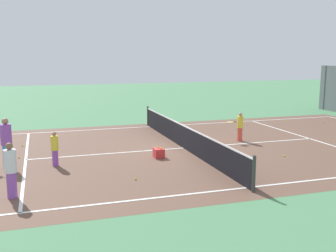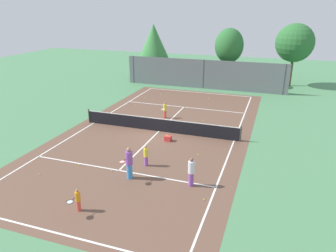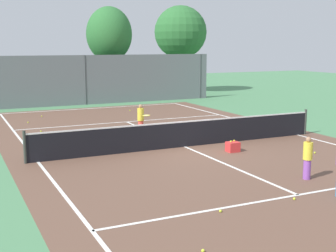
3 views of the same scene
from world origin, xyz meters
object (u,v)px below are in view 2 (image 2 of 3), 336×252
tennis_ball_0 (145,98)px  tennis_ball_10 (135,105)px  player_0 (165,110)px  player_2 (191,172)px  tennis_ball_4 (161,94)px  tennis_ball_2 (198,154)px  tennis_ball_3 (209,98)px  tennis_ball_6 (204,199)px  tennis_ball_7 (111,171)px  ball_crate (168,138)px  player_4 (77,200)px  tennis_ball_9 (204,121)px  player_3 (146,156)px  player_1 (129,163)px  tennis_ball_8 (39,174)px  tennis_ball_1 (153,129)px  tennis_ball_5 (79,165)px

tennis_ball_0 → tennis_ball_10: size_ratio=1.00×
player_0 → player_2: (4.84, -9.61, 0.12)m
tennis_ball_0 → tennis_ball_4: bearing=61.1°
tennis_ball_2 → tennis_ball_3: bearing=99.5°
tennis_ball_6 → tennis_ball_7: same height
ball_crate → tennis_ball_4: ball_crate is taller
player_4 → ball_crate: (1.17, 8.93, -0.40)m
player_0 → player_4: (0.64, -13.37, -0.11)m
tennis_ball_7 → tennis_ball_9: 10.34m
player_3 → player_1: bearing=-99.8°
player_3 → tennis_ball_10: 12.20m
player_0 → player_1: (1.54, -9.94, 0.23)m
tennis_ball_3 → tennis_ball_8: (-5.44, -18.29, 0.00)m
tennis_ball_1 → tennis_ball_4: 10.21m
tennis_ball_6 → player_0: bearing=118.4°
player_0 → tennis_ball_6: bearing=-61.6°
player_2 → tennis_ball_0: (-8.81, 14.82, -0.77)m
tennis_ball_4 → tennis_ball_10: bearing=-100.7°
tennis_ball_7 → tennis_ball_9: same height
tennis_ball_5 → player_4: bearing=-56.4°
tennis_ball_2 → tennis_ball_8: (-7.61, -5.28, 0.00)m
tennis_ball_8 → tennis_ball_10: (-0.53, 13.72, 0.00)m
ball_crate → tennis_ball_5: 6.32m
tennis_ball_3 → tennis_ball_6: size_ratio=1.00×
tennis_ball_6 → tennis_ball_10: size_ratio=1.00×
tennis_ball_5 → tennis_ball_8: (-1.41, -1.66, 0.00)m
tennis_ball_7 → tennis_ball_10: (-4.08, 12.11, 0.00)m
tennis_ball_6 → tennis_ball_7: bearing=169.2°
player_4 → tennis_ball_5: player_4 is taller
player_0 → tennis_ball_8: bearing=-106.4°
tennis_ball_4 → tennis_ball_6: bearing=-63.7°
player_1 → tennis_ball_2: size_ratio=26.99×
tennis_ball_2 → tennis_ball_7: (-4.05, -3.66, 0.00)m
tennis_ball_2 → tennis_ball_4: same height
player_2 → tennis_ball_1: bearing=124.9°
tennis_ball_7 → player_1: bearing=-13.9°
tennis_ball_9 → tennis_ball_10: size_ratio=1.00×
tennis_ball_3 → tennis_ball_10: 7.51m
tennis_ball_3 → tennis_ball_5: same height
tennis_ball_2 → tennis_ball_4: bearing=119.3°
tennis_ball_5 → tennis_ball_6: 7.74m
player_2 → player_3: (-3.02, 1.29, -0.16)m
player_1 → tennis_ball_7: player_1 is taller
tennis_ball_3 → tennis_ball_8: same height
player_3 → tennis_ball_5: (-3.70, -1.25, -0.61)m
player_2 → tennis_ball_3: size_ratio=23.87×
tennis_ball_10 → player_2: bearing=-54.4°
player_3 → player_4: (-1.18, -5.05, -0.06)m
player_4 → tennis_ball_1: player_4 is taller
tennis_ball_4 → player_2: bearing=-64.8°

